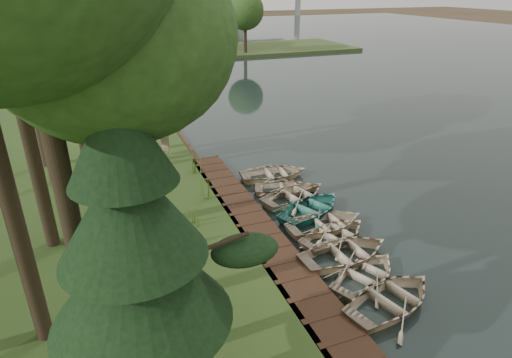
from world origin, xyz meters
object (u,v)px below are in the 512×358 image
object	(u,v)px
boardwalk	(254,226)
rowboat_0	(392,297)
rowboat_2	(346,251)
stored_rowboat	(167,149)
rowboat_1	(366,272)
pine_tree	(133,236)

from	to	relation	value
boardwalk	rowboat_0	distance (m)	6.59
boardwalk	rowboat_0	size ratio (longest dim) A/B	4.47
rowboat_0	rowboat_2	distance (m)	2.76
rowboat_2	stored_rowboat	size ratio (longest dim) A/B	1.01
rowboat_1	stored_rowboat	distance (m)	14.61
rowboat_2	pine_tree	world-z (taller)	pine_tree
boardwalk	stored_rowboat	size ratio (longest dim) A/B	4.41
boardwalk	rowboat_0	bearing A→B (deg)	-68.89
boardwalk	rowboat_2	world-z (taller)	rowboat_2
boardwalk	rowboat_1	xyz separation A→B (m)	(2.37, -4.71, 0.22)
rowboat_0	boardwalk	bearing A→B (deg)	6.18
rowboat_1	pine_tree	bearing A→B (deg)	84.17
rowboat_2	boardwalk	bearing A→B (deg)	31.60
stored_rowboat	boardwalk	bearing A→B (deg)	-164.07
rowboat_0	rowboat_1	size ratio (longest dim) A/B	1.14
rowboat_0	stored_rowboat	size ratio (longest dim) A/B	0.99
stored_rowboat	rowboat_2	bearing A→B (deg)	-157.01
boardwalk	rowboat_0	xyz separation A→B (m)	(2.37, -6.14, 0.27)
boardwalk	rowboat_2	bearing A→B (deg)	-54.90
pine_tree	rowboat_2	bearing A→B (deg)	26.51
rowboat_2	stored_rowboat	world-z (taller)	stored_rowboat
boardwalk	stored_rowboat	world-z (taller)	stored_rowboat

